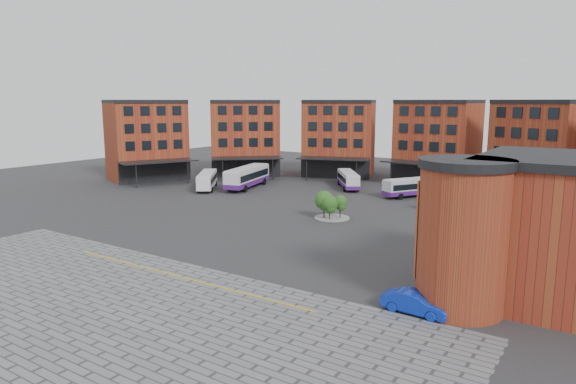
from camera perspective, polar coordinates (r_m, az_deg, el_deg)
The scene contains 13 objects.
ground at distance 55.37m, azimuth -2.92°, elevation -5.01°, with size 160.00×160.00×0.00m, color #28282B.
paving_zone at distance 39.18m, azimuth -20.28°, elevation -12.15°, with size 50.00×22.00×0.02m, color slate.
yellow_line at distance 43.98m, azimuth -11.78°, elevation -9.23°, with size 26.00×0.15×0.02m, color gold.
main_building at distance 89.36m, azimuth 9.26°, elevation 5.36°, with size 94.14×42.48×14.60m.
east_building at distance 41.06m, azimuth 28.34°, elevation -3.99°, with size 17.40×15.40×10.60m.
tree_island at distance 63.38m, azimuth 4.63°, elevation -1.29°, with size 4.40×4.40×3.49m.
bus_a at distance 85.75m, azimuth -8.98°, elevation 1.42°, with size 7.56×9.36×2.80m.
bus_b at distance 86.15m, azimuth -4.55°, elevation 1.72°, with size 5.71×12.77×3.51m.
bus_c at distance 86.18m, azimuth 6.70°, elevation 1.41°, with size 7.62×9.25×2.76m.
bus_d at distance 80.27m, azimuth 13.81°, elevation 0.58°, with size 7.36×9.78×2.84m.
bus_e at distance 73.02m, azimuth 18.85°, elevation -0.55°, with size 6.39×10.65×2.97m.
bus_f at distance 66.25m, azimuth 23.48°, elevation -1.88°, with size 10.84×6.05×3.00m.
blue_car at distance 37.04m, azimuth 14.03°, elevation -11.85°, with size 1.64×4.71×1.55m, color #0D2BB3.
Camera 1 is at (31.79, -42.97, 14.44)m, focal length 32.00 mm.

